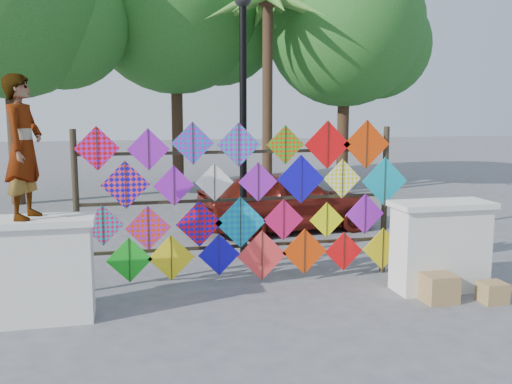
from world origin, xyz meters
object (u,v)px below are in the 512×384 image
vendor_woman (24,147)px  kite_rack (249,202)px  lamppost (243,101)px  sedan (287,201)px

vendor_woman → kite_rack: bearing=-57.0°
vendor_woman → lamppost: bearing=-39.2°
kite_rack → vendor_woman: vendor_woman is taller
kite_rack → vendor_woman: bearing=-162.2°
kite_rack → sedan: (1.56, 3.39, -0.57)m
kite_rack → lamppost: lamppost is taller
kite_rack → vendor_woman: (-2.89, -0.93, 0.91)m
sedan → lamppost: lamppost is taller
vendor_woman → sedan: 6.38m
vendor_woman → sedan: size_ratio=0.45×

